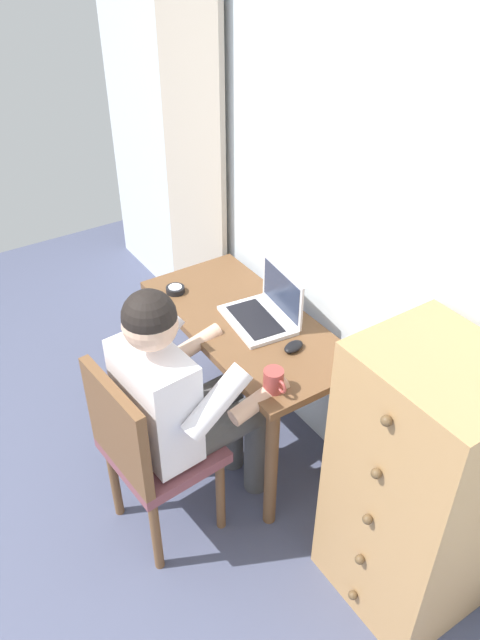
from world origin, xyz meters
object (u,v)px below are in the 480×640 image
(dresser, at_px, (417,489))
(person_seated, at_px, (183,395))
(desk_clock, at_px, (175,290))
(chair, at_px, (147,448))
(computer_mouse, at_px, (294,347))
(desk, at_px, (246,342))
(coffee_mug, at_px, (274,381))
(laptop, at_px, (266,310))

(dresser, relative_size, person_seated, 0.96)
(person_seated, relative_size, desk_clock, 13.45)
(dresser, bearing_deg, chair, -137.78)
(dresser, height_order, computer_mouse, dresser)
(desk, xyz_separation_m, dresser, (1.02, 0.05, -0.02))
(coffee_mug, bearing_deg, desk, 159.18)
(desk_clock, height_order, coffee_mug, coffee_mug)
(dresser, distance_m, computer_mouse, 0.75)
(desk, distance_m, desk_clock, 0.43)
(dresser, height_order, person_seated, person_seated)
(desk, xyz_separation_m, chair, (0.26, -0.64, -0.09))
(computer_mouse, bearing_deg, dresser, -14.02)
(person_seated, bearing_deg, computer_mouse, 85.26)
(chair, bearing_deg, desk_clock, 142.77)
(person_seated, height_order, computer_mouse, person_seated)
(desk, height_order, laptop, laptop)
(person_seated, bearing_deg, coffee_mug, 55.26)
(person_seated, xyz_separation_m, coffee_mug, (0.20, 0.29, 0.08))
(desk, distance_m, dresser, 1.02)
(dresser, distance_m, laptop, 1.00)
(desk, height_order, coffee_mug, coffee_mug)
(chair, height_order, person_seated, person_seated)
(computer_mouse, height_order, coffee_mug, coffee_mug)
(dresser, xyz_separation_m, person_seated, (-0.78, -0.51, 0.11))
(dresser, relative_size, coffee_mug, 9.66)
(chair, xyz_separation_m, coffee_mug, (0.19, 0.47, 0.26))
(desk, bearing_deg, computer_mouse, 9.52)
(desk, relative_size, dresser, 0.96)
(laptop, distance_m, coffee_mug, 0.47)
(desk, xyz_separation_m, coffee_mug, (0.45, -0.17, 0.17))
(desk, relative_size, coffee_mug, 9.26)
(desk_clock, bearing_deg, coffee_mug, -0.79)
(desk_clock, xyz_separation_m, coffee_mug, (0.83, -0.01, 0.03))
(desk, height_order, dresser, dresser)
(person_seated, bearing_deg, desk, 117.93)
(chair, bearing_deg, person_seated, 94.45)
(person_seated, relative_size, coffee_mug, 10.09)
(person_seated, relative_size, computer_mouse, 12.10)
(computer_mouse, relative_size, coffee_mug, 0.83)
(desk, bearing_deg, desk_clock, -157.41)
(laptop, bearing_deg, chair, -73.17)
(laptop, bearing_deg, dresser, -1.50)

